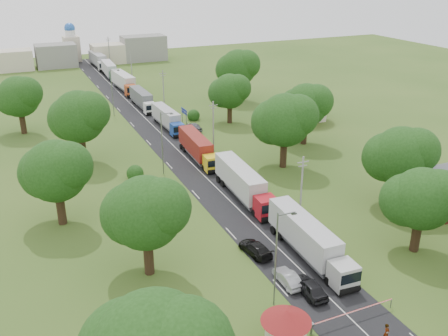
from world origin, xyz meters
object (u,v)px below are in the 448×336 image
truck_0 (308,239)px  car_lane_front (310,287)px  boom_barrier (341,316)px  car_lane_mid (288,278)px  info_sign (184,114)px  pedestrian_near (386,333)px  guard_booth (286,323)px

truck_0 → car_lane_front: 7.06m
boom_barrier → car_lane_mid: size_ratio=2.18×
info_sign → pedestrian_near: 63.68m
truck_0 → pedestrian_near: truck_0 is taller
guard_booth → info_sign: (12.40, 60.00, 0.84)m
boom_barrier → guard_booth: 5.98m
truck_0 → car_lane_front: (-3.57, -5.92, -1.42)m
boom_barrier → info_sign: 60.39m
car_lane_front → pedestrian_near: bearing=106.4°
info_sign → pedestrian_near: (-4.34, -63.50, -2.06)m
guard_booth → info_sign: 61.27m
truck_0 → pedestrian_near: (-1.26, -14.42, -1.28)m
guard_booth → car_lane_front: size_ratio=0.93×
pedestrian_near → truck_0: bearing=56.6°
info_sign → car_lane_mid: info_sign is taller
car_lane_front → truck_0: bearing=-120.0°
boom_barrier → info_sign: (6.56, 60.00, 2.11)m
boom_barrier → guard_booth: guard_booth is taller
boom_barrier → truck_0: bearing=72.4°
info_sign → car_lane_front: info_sign is taller
guard_booth → car_lane_front: guard_booth is taller
info_sign → guard_booth: bearing=-101.7°
guard_booth → pedestrian_near: 8.87m
pedestrian_near → info_sign: bearing=57.6°
car_lane_front → pedestrian_near: (2.31, -8.50, 0.14)m
car_lane_front → car_lane_mid: size_ratio=1.12×
guard_booth → boom_barrier: bearing=0.0°
car_lane_mid → car_lane_front: bearing=117.4°
boom_barrier → truck_0: (3.47, 10.92, 1.33)m
boom_barrier → car_lane_front: car_lane_front is taller
boom_barrier → car_lane_front: bearing=91.1°
boom_barrier → car_lane_front: size_ratio=1.95×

